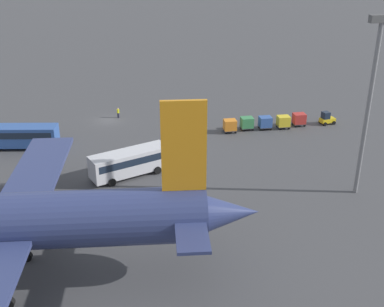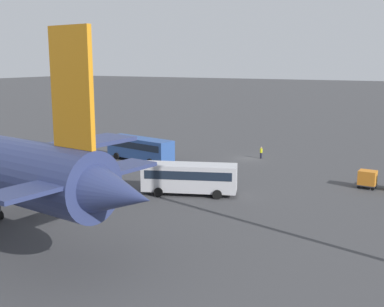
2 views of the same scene
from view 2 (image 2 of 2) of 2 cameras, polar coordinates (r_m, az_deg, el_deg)
ground_plane at (r=71.97m, az=6.62°, el=-0.59°), size 600.00×600.00×0.00m
shuttle_bus_near at (r=69.89m, az=-6.20°, el=0.74°), size 11.40×5.00×3.36m
shuttle_bus_far at (r=52.13m, az=-0.30°, el=-2.73°), size 10.56×6.17×3.33m
worker_person at (r=72.17m, az=8.20°, el=0.10°), size 0.38×0.38×1.74m
cargo_cart_orange at (r=58.22m, az=20.07°, el=-2.76°), size 2.08×1.78×2.06m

